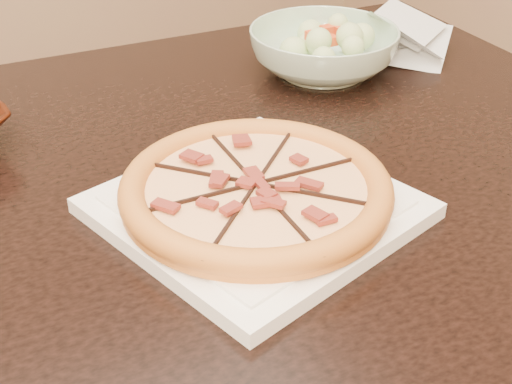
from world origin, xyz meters
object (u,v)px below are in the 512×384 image
plate (256,207)px  salad_bowl (323,51)px  pizza (256,189)px

plate → salad_bowl: 0.42m
salad_bowl → pizza: bearing=-132.9°
plate → salad_bowl: bearing=47.1°
plate → pizza: (-0.00, 0.00, 0.02)m
plate → pizza: size_ratio=1.22×
plate → salad_bowl: salad_bowl is taller
salad_bowl → plate: bearing=-132.9°
pizza → plate: bearing=-10.5°
plate → pizza: bearing=169.5°
pizza → salad_bowl: size_ratio=1.29×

